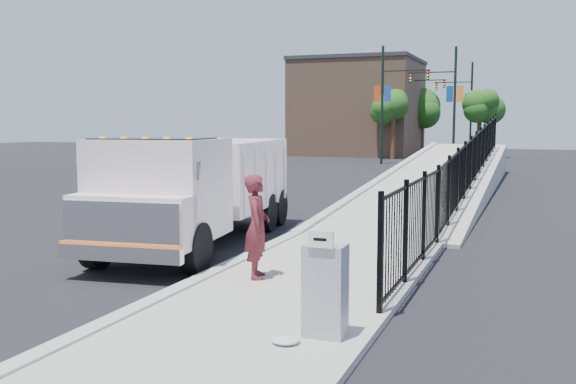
% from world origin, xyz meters
% --- Properties ---
extents(ground, '(120.00, 120.00, 0.00)m').
position_xyz_m(ground, '(0.00, 0.00, 0.00)').
color(ground, black).
rests_on(ground, ground).
extents(sidewalk, '(3.55, 12.00, 0.12)m').
position_xyz_m(sidewalk, '(1.93, -2.00, 0.06)').
color(sidewalk, '#9E998E').
rests_on(sidewalk, ground).
extents(curb, '(0.30, 12.00, 0.16)m').
position_xyz_m(curb, '(0.00, -2.00, 0.08)').
color(curb, '#ADAAA3').
rests_on(curb, ground).
extents(ramp, '(3.95, 24.06, 3.19)m').
position_xyz_m(ramp, '(2.12, 16.00, 0.00)').
color(ramp, '#9E998E').
rests_on(ramp, ground).
extents(iron_fence, '(0.10, 28.00, 1.80)m').
position_xyz_m(iron_fence, '(3.55, 12.00, 0.90)').
color(iron_fence, black).
rests_on(iron_fence, ground).
extents(truck, '(3.41, 8.07, 2.68)m').
position_xyz_m(truck, '(-1.88, 2.14, 1.51)').
color(truck, black).
rests_on(truck, ground).
extents(worker, '(0.66, 0.81, 1.91)m').
position_xyz_m(worker, '(0.95, -0.66, 1.08)').
color(worker, maroon).
rests_on(worker, sidewalk).
extents(utility_cabinet, '(0.55, 0.40, 1.25)m').
position_xyz_m(utility_cabinet, '(3.10, -3.28, 0.75)').
color(utility_cabinet, gray).
rests_on(utility_cabinet, sidewalk).
extents(arrow_sign, '(0.35, 0.04, 0.22)m').
position_xyz_m(arrow_sign, '(3.10, -3.50, 1.48)').
color(arrow_sign, white).
rests_on(arrow_sign, utility_cabinet).
extents(debris, '(0.38, 0.38, 0.09)m').
position_xyz_m(debris, '(2.71, -3.74, 0.17)').
color(debris, silver).
rests_on(debris, sidewalk).
extents(light_pole_0, '(3.77, 0.22, 8.00)m').
position_xyz_m(light_pole_0, '(-3.91, 32.17, 4.36)').
color(light_pole_0, black).
rests_on(light_pole_0, ground).
extents(light_pole_1, '(3.78, 0.22, 8.00)m').
position_xyz_m(light_pole_1, '(0.04, 34.33, 4.36)').
color(light_pole_1, black).
rests_on(light_pole_1, ground).
extents(light_pole_2, '(3.77, 0.22, 8.00)m').
position_xyz_m(light_pole_2, '(-4.29, 43.13, 4.36)').
color(light_pole_2, black).
rests_on(light_pole_2, ground).
extents(light_pole_3, '(3.77, 0.22, 8.00)m').
position_xyz_m(light_pole_3, '(-0.00, 46.94, 4.36)').
color(light_pole_3, black).
rests_on(light_pole_3, ground).
extents(tree_0, '(2.37, 2.37, 5.19)m').
position_xyz_m(tree_0, '(-4.62, 37.90, 3.93)').
color(tree_0, '#382314').
rests_on(tree_0, ground).
extents(tree_1, '(2.13, 2.13, 5.06)m').
position_xyz_m(tree_1, '(1.43, 41.93, 3.90)').
color(tree_1, '#382314').
rests_on(tree_1, ground).
extents(tree_2, '(3.32, 3.32, 5.66)m').
position_xyz_m(tree_2, '(-4.03, 47.36, 3.97)').
color(tree_2, '#382314').
rests_on(tree_2, ground).
extents(building, '(10.00, 10.00, 8.00)m').
position_xyz_m(building, '(-9.00, 44.00, 4.00)').
color(building, '#8C664C').
rests_on(building, ground).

